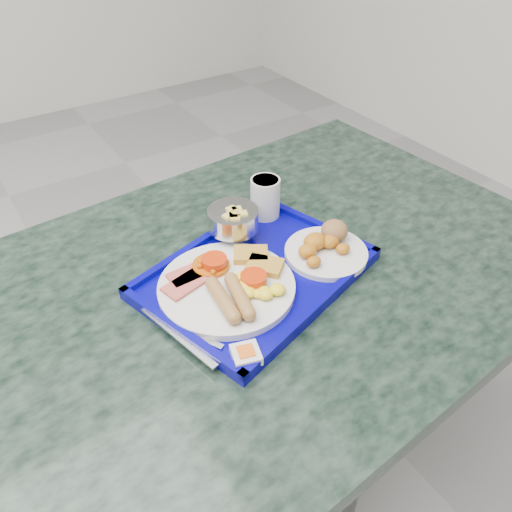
{
  "coord_description": "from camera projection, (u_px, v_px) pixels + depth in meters",
  "views": [
    {
      "loc": [
        0.51,
        -0.66,
        1.44
      ],
      "look_at": [
        0.92,
        -0.05,
        0.85
      ],
      "focal_mm": 35.0,
      "sensor_mm": 36.0,
      "label": 1
    }
  ],
  "objects": [
    {
      "name": "table",
      "position": [
        259.0,
        339.0,
        1.12
      ],
      "size": [
        1.33,
        0.93,
        0.8
      ],
      "rotation": [
        0.0,
        0.0,
        0.07
      ],
      "color": "gray",
      "rests_on": "floor"
    },
    {
      "name": "tray",
      "position": [
        256.0,
        274.0,
        0.97
      ],
      "size": [
        0.49,
        0.41,
        0.03
      ],
      "rotation": [
        0.0,
        0.0,
        0.28
      ],
      "color": "#050281",
      "rests_on": "table"
    },
    {
      "name": "main_plate",
      "position": [
        230.0,
        284.0,
        0.92
      ],
      "size": [
        0.25,
        0.25,
        0.04
      ],
      "rotation": [
        0.0,
        0.0,
        -0.27
      ],
      "color": "silver",
      "rests_on": "tray"
    },
    {
      "name": "bread_plate",
      "position": [
        326.0,
        246.0,
        1.0
      ],
      "size": [
        0.17,
        0.17,
        0.05
      ],
      "rotation": [
        0.0,
        0.0,
        -0.22
      ],
      "color": "silver",
      "rests_on": "tray"
    },
    {
      "name": "fruit_bowl",
      "position": [
        233.0,
        220.0,
        1.02
      ],
      "size": [
        0.1,
        0.1,
        0.07
      ],
      "color": "#B9B9BB",
      "rests_on": "tray"
    },
    {
      "name": "juice_cup",
      "position": [
        265.0,
        196.0,
        1.09
      ],
      "size": [
        0.06,
        0.06,
        0.09
      ],
      "color": "silver",
      "rests_on": "tray"
    },
    {
      "name": "spoon",
      "position": [
        186.0,
        303.0,
        0.89
      ],
      "size": [
        0.1,
        0.18,
        0.01
      ],
      "rotation": [
        0.0,
        0.0,
        0.45
      ],
      "color": "#B9B9BB",
      "rests_on": "tray"
    },
    {
      "name": "knife",
      "position": [
        178.0,
        336.0,
        0.83
      ],
      "size": [
        0.05,
        0.19,
        0.0
      ],
      "primitive_type": "cube",
      "rotation": [
        0.0,
        0.0,
        0.22
      ],
      "color": "#B9B9BB",
      "rests_on": "tray"
    },
    {
      "name": "jam_packet",
      "position": [
        246.0,
        355.0,
        0.8
      ],
      "size": [
        0.06,
        0.06,
        0.02
      ],
      "rotation": [
        0.0,
        0.0,
        -0.29
      ],
      "color": "silver",
      "rests_on": "tray"
    }
  ]
}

